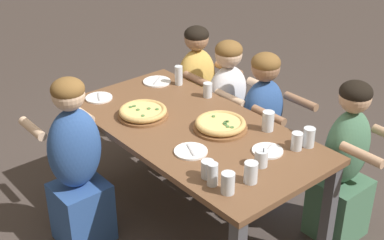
{
  "coord_description": "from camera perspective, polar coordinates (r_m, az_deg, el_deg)",
  "views": [
    {
      "loc": [
        2.36,
        -1.99,
        2.46
      ],
      "look_at": [
        0.0,
        0.0,
        0.83
      ],
      "focal_mm": 50.0,
      "sensor_mm": 36.0,
      "label": 1
    }
  ],
  "objects": [
    {
      "name": "diner_near_midleft",
      "position": [
        3.55,
        -12.18,
        -5.2
      ],
      "size": [
        0.51,
        0.4,
        1.2
      ],
      "rotation": [
        0.0,
        0.0,
        1.57
      ],
      "color": "#2D5193",
      "rests_on": "ground"
    },
    {
      "name": "empty_plate_a",
      "position": [
        3.95,
        -9.9,
        2.35
      ],
      "size": [
        0.2,
        0.2,
        0.02
      ],
      "color": "white",
      "rests_on": "dining_table"
    },
    {
      "name": "ground_plane",
      "position": [
        3.95,
        -0.0,
        -10.72
      ],
      "size": [
        18.0,
        18.0,
        0.0
      ],
      "primitive_type": "plane",
      "color": "#423833",
      "rests_on": "ground"
    },
    {
      "name": "drinking_glass_g",
      "position": [
        2.99,
        1.67,
        -5.37
      ],
      "size": [
        0.07,
        0.07,
        0.1
      ],
      "color": "silver",
      "rests_on": "dining_table"
    },
    {
      "name": "drinking_glass_h",
      "position": [
        3.91,
        1.69,
        3.14
      ],
      "size": [
        0.07,
        0.07,
        0.11
      ],
      "color": "silver",
      "rests_on": "dining_table"
    },
    {
      "name": "diner_far_left",
      "position": [
        4.54,
        0.49,
        2.58
      ],
      "size": [
        0.51,
        0.4,
        1.14
      ],
      "rotation": [
        0.0,
        0.0,
        -1.57
      ],
      "color": "gold",
      "rests_on": "ground"
    },
    {
      "name": "drinking_glass_i",
      "position": [
        3.48,
        8.11,
        -0.2
      ],
      "size": [
        0.08,
        0.08,
        0.13
      ],
      "color": "silver",
      "rests_on": "dining_table"
    },
    {
      "name": "pizza_board_second",
      "position": [
        3.64,
        -5.25,
        0.82
      ],
      "size": [
        0.34,
        0.34,
        0.06
      ],
      "color": "brown",
      "rests_on": "dining_table"
    },
    {
      "name": "drinking_glass_a",
      "position": [
        4.1,
        -1.43,
        4.66
      ],
      "size": [
        0.06,
        0.06,
        0.15
      ],
      "color": "silver",
      "rests_on": "dining_table"
    },
    {
      "name": "drinking_glass_b",
      "position": [
        2.96,
        6.29,
        -5.71
      ],
      "size": [
        0.08,
        0.08,
        0.12
      ],
      "color": "silver",
      "rests_on": "dining_table"
    },
    {
      "name": "empty_plate_d",
      "position": [
        4.17,
        -3.76,
        4.12
      ],
      "size": [
        0.22,
        0.22,
        0.02
      ],
      "color": "white",
      "rests_on": "dining_table"
    },
    {
      "name": "empty_plate_b",
      "position": [
        3.27,
        8.06,
        -3.26
      ],
      "size": [
        0.19,
        0.19,
        0.02
      ],
      "color": "white",
      "rests_on": "dining_table"
    },
    {
      "name": "drinking_glass_c",
      "position": [
        3.35,
        12.35,
        -1.9
      ],
      "size": [
        0.07,
        0.07,
        0.12
      ],
      "color": "silver",
      "rests_on": "dining_table"
    },
    {
      "name": "diner_far_center",
      "position": [
        4.05,
        7.47,
        -0.91
      ],
      "size": [
        0.51,
        0.4,
        1.13
      ],
      "rotation": [
        0.0,
        0.0,
        -1.57
      ],
      "color": "#2D5193",
      "rests_on": "ground"
    },
    {
      "name": "empty_plate_c",
      "position": [
        3.23,
        -0.13,
        -3.36
      ],
      "size": [
        0.21,
        0.21,
        0.02
      ],
      "color": "white",
      "rests_on": "dining_table"
    },
    {
      "name": "drinking_glass_d",
      "position": [
        2.86,
        3.85,
        -6.86
      ],
      "size": [
        0.08,
        0.08,
        0.12
      ],
      "color": "silver",
      "rests_on": "dining_table"
    },
    {
      "name": "drinking_glass_e",
      "position": [
        2.92,
        2.2,
        -5.96
      ],
      "size": [
        0.06,
        0.06,
        0.13
      ],
      "color": "silver",
      "rests_on": "dining_table"
    },
    {
      "name": "dining_table",
      "position": [
        3.56,
        -0.0,
        -1.98
      ],
      "size": [
        1.82,
        0.93,
        0.78
      ],
      "color": "brown",
      "rests_on": "ground"
    },
    {
      "name": "cocktail_glass_blue",
      "position": [
        3.11,
        7.45,
        -4.11
      ],
      "size": [
        0.08,
        0.08,
        0.13
      ],
      "color": "silver",
      "rests_on": "dining_table"
    },
    {
      "name": "drinking_glass_f",
      "position": [
        3.3,
        11.12,
        -2.23
      ],
      "size": [
        0.07,
        0.07,
        0.11
      ],
      "color": "silver",
      "rests_on": "dining_table"
    },
    {
      "name": "diner_far_midleft",
      "position": [
        4.29,
        3.76,
        0.9
      ],
      "size": [
        0.51,
        0.4,
        1.12
      ],
      "rotation": [
        0.0,
        0.0,
        -1.57
      ],
      "color": "silver",
      "rests_on": "ground"
    },
    {
      "name": "pizza_board_main",
      "position": [
        3.48,
        3.05,
        -0.5
      ],
      "size": [
        0.36,
        0.36,
        0.06
      ],
      "color": "brown",
      "rests_on": "dining_table"
    },
    {
      "name": "diner_far_right",
      "position": [
        3.67,
        15.96,
        -4.99
      ],
      "size": [
        0.51,
        0.4,
        1.16
      ],
      "rotation": [
        0.0,
        0.0,
        -1.57
      ],
      "color": "#477556",
      "rests_on": "ground"
    }
  ]
}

